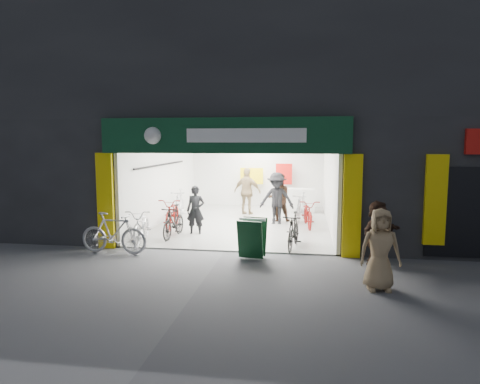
% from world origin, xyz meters
% --- Properties ---
extents(ground, '(60.00, 60.00, 0.00)m').
position_xyz_m(ground, '(0.00, 0.00, 0.00)').
color(ground, '#56565B').
rests_on(ground, ground).
extents(building, '(17.00, 10.27, 8.00)m').
position_xyz_m(building, '(0.91, 4.99, 4.31)').
color(building, '#232326').
rests_on(building, ground).
extents(bike_left_front, '(1.00, 2.02, 1.02)m').
position_xyz_m(bike_left_front, '(-2.50, 0.60, 0.51)').
color(bike_left_front, silver).
rests_on(bike_left_front, ground).
extents(bike_left_midfront, '(0.57, 1.69, 1.00)m').
position_xyz_m(bike_left_midfront, '(-1.80, 1.36, 0.50)').
color(bike_left_midfront, black).
rests_on(bike_left_midfront, ground).
extents(bike_left_midback, '(0.91, 2.06, 1.05)m').
position_xyz_m(bike_left_midback, '(-2.23, 2.67, 0.52)').
color(bike_left_midback, maroon).
rests_on(bike_left_midback, ground).
extents(bike_left_back, '(0.79, 1.94, 1.13)m').
position_xyz_m(bike_left_back, '(-2.50, 4.36, 0.57)').
color(bike_left_back, silver).
rests_on(bike_left_back, ground).
extents(bike_right_front, '(0.68, 1.70, 0.99)m').
position_xyz_m(bike_right_front, '(1.80, 0.60, 0.50)').
color(bike_right_front, black).
rests_on(bike_right_front, ground).
extents(bike_right_mid, '(0.83, 1.89, 0.96)m').
position_xyz_m(bike_right_mid, '(2.21, 3.58, 0.48)').
color(bike_right_mid, maroon).
rests_on(bike_right_mid, ground).
extents(bike_right_back, '(0.83, 1.81, 1.05)m').
position_xyz_m(bike_right_back, '(1.99, 4.63, 0.52)').
color(bike_right_back, '#A3A2A7').
rests_on(bike_right_back, ground).
extents(parked_bike, '(1.83, 0.60, 1.09)m').
position_xyz_m(parked_bike, '(-2.80, -0.59, 0.54)').
color(parked_bike, '#ABAAAF').
rests_on(parked_bike, ground).
extents(customer_a, '(0.58, 0.39, 1.54)m').
position_xyz_m(customer_a, '(-1.25, 1.88, 0.77)').
color(customer_a, black).
rests_on(customer_a, ground).
extents(customer_b, '(0.95, 0.80, 1.75)m').
position_xyz_m(customer_b, '(1.17, 4.47, 0.88)').
color(customer_b, '#3A261A').
rests_on(customer_b, ground).
extents(customer_c, '(1.22, 0.74, 1.83)m').
position_xyz_m(customer_c, '(1.13, 3.89, 0.92)').
color(customer_c, black).
rests_on(customer_c, ground).
extents(customer_d, '(1.17, 0.69, 1.88)m').
position_xyz_m(customer_d, '(-0.13, 5.65, 0.94)').
color(customer_d, '#967E57').
rests_on(customer_d, ground).
extents(pedestrian_near, '(0.84, 0.59, 1.62)m').
position_xyz_m(pedestrian_near, '(3.55, -2.40, 0.81)').
color(pedestrian_near, '#9B7F5A').
rests_on(pedestrian_near, ground).
extents(pedestrian_far, '(1.25, 1.39, 1.53)m').
position_xyz_m(pedestrian_far, '(3.79, -0.63, 0.77)').
color(pedestrian_far, '#311F16').
rests_on(pedestrian_far, ground).
extents(sandwich_board, '(0.72, 0.73, 0.98)m').
position_xyz_m(sandwich_board, '(0.81, -0.50, 0.54)').
color(sandwich_board, '#0D351A').
rests_on(sandwich_board, ground).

